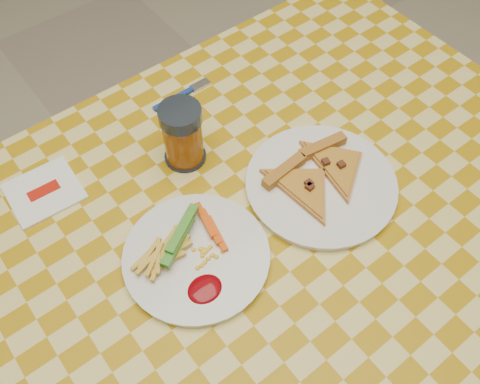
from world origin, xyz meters
The scene contains 9 objects.
ground centered at (0.00, 0.00, 0.00)m, with size 8.00×8.00×0.00m, color beige.
table centered at (0.00, 0.00, 0.68)m, with size 1.28×0.88×0.76m.
plate_left centered at (-0.11, 0.01, 0.76)m, with size 0.24×0.24×0.01m, color white.
plate_right centered at (0.15, -0.01, 0.76)m, with size 0.26×0.26×0.01m, color white.
fries_veggies centered at (-0.11, 0.02, 0.78)m, with size 0.17×0.16×0.04m.
pizza_slices centered at (0.16, 0.00, 0.78)m, with size 0.22×0.20×0.02m.
drink_glass centered at (0.00, 0.19, 0.82)m, with size 0.08×0.08×0.13m.
napkin centered at (-0.24, 0.28, 0.76)m, with size 0.13×0.12×0.01m.
fork centered at (0.09, 0.33, 0.76)m, with size 0.13×0.02×0.01m.
Camera 1 is at (-0.30, -0.36, 1.53)m, focal length 40.00 mm.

